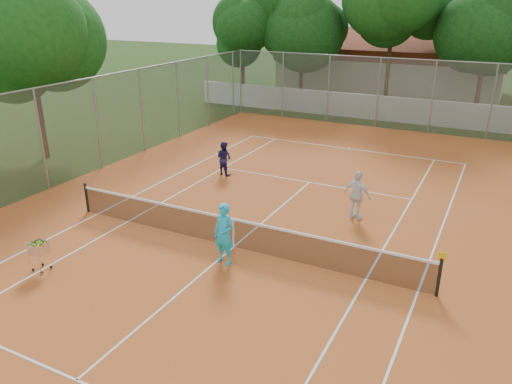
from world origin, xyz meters
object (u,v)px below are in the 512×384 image
at_px(tennis_net, 234,232).
at_px(player_far_left, 224,158).
at_px(ball_hopper, 40,255).
at_px(clubhouse, 391,64).
at_px(player_far_right, 357,195).
at_px(player_near, 224,234).

distance_m(tennis_net, player_far_left, 6.74).
bearing_deg(tennis_net, ball_hopper, -138.42).
relative_size(clubhouse, ball_hopper, 17.70).
relative_size(tennis_net, player_far_right, 6.89).
bearing_deg(clubhouse, player_far_left, -94.04).
relative_size(clubhouse, player_near, 9.02).
distance_m(clubhouse, ball_hopper, 32.75).
height_order(player_near, player_far_left, player_near).
height_order(player_far_left, player_far_right, player_far_right).
bearing_deg(clubhouse, player_far_right, -79.42).
relative_size(tennis_net, player_far_left, 8.18).
bearing_deg(ball_hopper, clubhouse, 101.00).
bearing_deg(player_far_left, player_near, 132.54).
bearing_deg(player_near, tennis_net, 111.97).
distance_m(player_far_left, ball_hopper, 9.32).
height_order(tennis_net, ball_hopper, tennis_net).
relative_size(tennis_net, player_near, 6.53).
bearing_deg(clubhouse, tennis_net, -86.05).
height_order(tennis_net, player_far_right, player_far_right).
bearing_deg(clubhouse, ball_hopper, -93.68).
height_order(tennis_net, clubhouse, clubhouse).
xyz_separation_m(tennis_net, player_far_left, (-3.65, 5.67, 0.24)).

